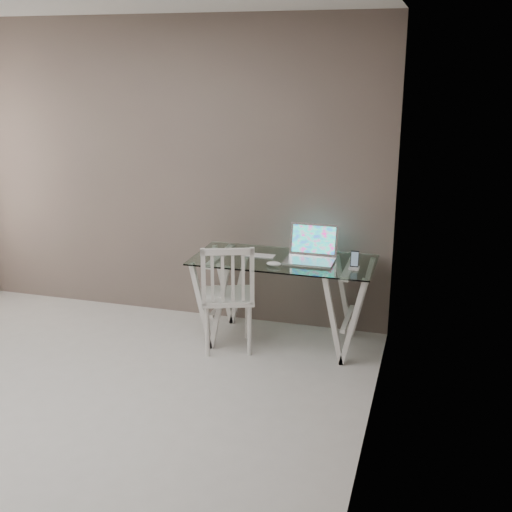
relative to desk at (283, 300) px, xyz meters
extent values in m
plane|color=beige|center=(-1.15, -1.83, -0.38)|extent=(4.50, 4.50, 0.00)
cube|color=#665850|center=(-1.15, 0.42, 0.97)|extent=(4.00, 0.02, 2.70)
cube|color=#665850|center=(0.85, -1.83, 0.97)|extent=(0.02, 4.50, 2.70)
cube|color=silver|center=(0.00, 0.00, 0.36)|extent=(1.50, 0.70, 0.01)
cube|color=silver|center=(-0.55, 0.00, -0.02)|extent=(0.24, 0.62, 0.72)
cube|color=silver|center=(0.55, 0.00, -0.02)|extent=(0.24, 0.62, 0.72)
cube|color=silver|center=(-0.42, -0.21, 0.07)|extent=(0.54, 0.54, 0.04)
cylinder|color=silver|center=(-0.52, -0.43, -0.17)|extent=(0.04, 0.04, 0.43)
cylinder|color=silver|center=(-0.20, -0.32, -0.17)|extent=(0.04, 0.04, 0.43)
cylinder|color=silver|center=(-0.64, -0.11, -0.17)|extent=(0.04, 0.04, 0.43)
cylinder|color=silver|center=(-0.32, 0.01, -0.17)|extent=(0.04, 0.04, 0.43)
cube|color=silver|center=(-0.35, -0.40, 0.31)|extent=(0.41, 0.17, 0.47)
cube|color=silver|center=(0.22, -0.02, 0.37)|extent=(0.40, 0.28, 0.02)
cube|color=#19D899|center=(0.22, 0.15, 0.51)|extent=(0.40, 0.08, 0.26)
cube|color=silver|center=(-0.22, 0.03, 0.37)|extent=(0.28, 0.12, 0.01)
ellipsoid|color=white|center=(-0.03, -0.20, 0.38)|extent=(0.12, 0.07, 0.04)
cube|color=white|center=(0.60, -0.10, 0.37)|extent=(0.08, 0.08, 0.02)
cube|color=black|center=(0.60, -0.09, 0.44)|extent=(0.06, 0.03, 0.13)
camera|label=1|loc=(1.19, -4.92, 1.94)|focal=45.00mm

